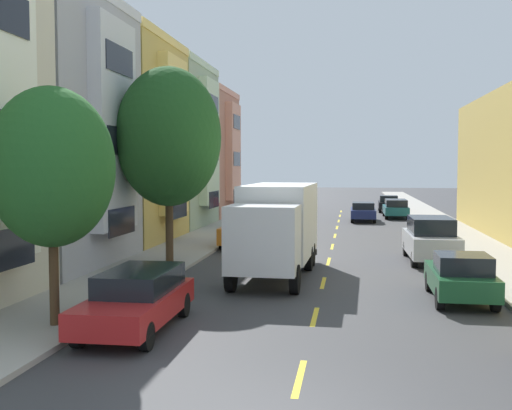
% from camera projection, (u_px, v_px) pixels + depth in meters
% --- Properties ---
extents(ground_plane, '(160.00, 160.00, 0.00)m').
position_uv_depth(ground_plane, '(336.00, 231.00, 39.74)').
color(ground_plane, '#38383A').
extents(sidewalk_left, '(3.20, 120.00, 0.14)m').
position_uv_depth(sidewalk_left, '(221.00, 231.00, 38.85)').
color(sidewalk_left, '#A39E93').
rests_on(sidewalk_left, ground_plane).
extents(sidewalk_right, '(3.20, 120.00, 0.14)m').
position_uv_depth(sidewalk_right, '(456.00, 235.00, 36.67)').
color(sidewalk_right, '#A39E93').
rests_on(sidewalk_right, ground_plane).
extents(lane_centerline_dashes, '(0.14, 47.20, 0.01)m').
position_uv_depth(lane_centerline_dashes, '(334.00, 241.00, 34.31)').
color(lane_centerline_dashes, yellow).
rests_on(lane_centerline_dashes, ground_plane).
extents(townhouse_third_mustard, '(13.91, 8.19, 11.05)m').
position_uv_depth(townhouse_third_mustard, '(53.00, 144.00, 34.03)').
color(townhouse_third_mustard, tan).
rests_on(townhouse_third_mustard, ground_plane).
extents(townhouse_fourth_sage, '(12.57, 8.19, 11.01)m').
position_uv_depth(townhouse_fourth_sage, '(121.00, 149.00, 42.20)').
color(townhouse_fourth_sage, '#99AD8E').
rests_on(townhouse_fourth_sage, ground_plane).
extents(townhouse_fifth_terracotta, '(14.44, 8.19, 10.21)m').
position_uv_depth(townhouse_fifth_terracotta, '(148.00, 157.00, 50.64)').
color(townhouse_fifth_terracotta, '#B27560').
rests_on(townhouse_fifth_terracotta, ground_plane).
extents(street_tree_nearest, '(3.12, 3.12, 5.98)m').
position_uv_depth(street_tree_nearest, '(52.00, 167.00, 15.40)').
color(street_tree_nearest, '#47331E').
rests_on(street_tree_nearest, sidewalk_left).
extents(street_tree_second, '(4.27, 4.27, 8.01)m').
position_uv_depth(street_tree_second, '(169.00, 137.00, 25.16)').
color(street_tree_second, '#47331E').
rests_on(street_tree_second, sidewalk_left).
extents(delivery_box_truck, '(2.59, 7.88, 3.42)m').
position_uv_depth(delivery_box_truck, '(277.00, 225.00, 23.32)').
color(delivery_box_truck, white).
rests_on(delivery_box_truck, ground_plane).
extents(parked_suv_silver, '(2.03, 4.83, 1.93)m').
position_uv_depth(parked_suv_silver, '(430.00, 239.00, 26.80)').
color(parked_suv_silver, '#B2B5BA').
rests_on(parked_suv_silver, ground_plane).
extents(parked_pickup_orange, '(2.08, 5.33, 1.73)m').
position_uv_depth(parked_pickup_orange, '(245.00, 230.00, 31.89)').
color(parked_pickup_orange, orange).
rests_on(parked_pickup_orange, ground_plane).
extents(parked_hatchback_forest, '(1.78, 4.02, 1.50)m').
position_uv_depth(parked_hatchback_forest, '(461.00, 277.00, 18.94)').
color(parked_hatchback_forest, '#194C28').
rests_on(parked_hatchback_forest, ground_plane).
extents(parked_wagon_teal, '(1.84, 4.71, 1.50)m').
position_uv_depth(parked_wagon_teal, '(396.00, 208.00, 49.24)').
color(parked_wagon_teal, '#195B60').
rests_on(parked_wagon_teal, ground_plane).
extents(parked_sedan_charcoal, '(1.91, 4.54, 1.43)m').
position_uv_depth(parked_sedan_charcoal, '(286.00, 208.00, 50.31)').
color(parked_sedan_charcoal, '#333338').
rests_on(parked_sedan_charcoal, ground_plane).
extents(parked_wagon_sky, '(1.87, 4.72, 1.50)m').
position_uv_depth(parked_wagon_sky, '(270.00, 217.00, 40.82)').
color(parked_wagon_sky, '#7A9EC6').
rests_on(parked_wagon_sky, ground_plane).
extents(parked_pickup_burgundy, '(2.13, 5.35, 1.73)m').
position_uv_depth(parked_pickup_burgundy, '(297.00, 200.00, 59.87)').
color(parked_pickup_burgundy, maroon).
rests_on(parked_pickup_burgundy, ground_plane).
extents(parked_hatchback_black, '(1.81, 4.03, 1.50)m').
position_uv_depth(parked_hatchback_black, '(388.00, 204.00, 55.71)').
color(parked_hatchback_black, black).
rests_on(parked_hatchback_black, ground_plane).
extents(parked_wagon_red, '(1.85, 4.71, 1.50)m').
position_uv_depth(parked_wagon_red, '(137.00, 298.00, 15.66)').
color(parked_wagon_red, '#AD1E1E').
rests_on(parked_wagon_red, ground_plane).
extents(moving_navy_sedan, '(1.80, 4.50, 1.43)m').
position_uv_depth(moving_navy_sedan, '(363.00, 211.00, 46.35)').
color(moving_navy_sedan, navy).
rests_on(moving_navy_sedan, ground_plane).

